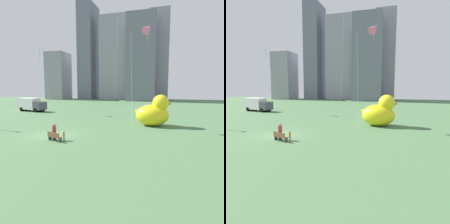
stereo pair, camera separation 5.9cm
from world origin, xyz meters
TOP-DOWN VIEW (x-y plane):
  - ground_plane at (0.00, 0.00)m, footprint 140.00×140.00m
  - park_bench at (1.33, -2.12)m, footprint 1.73×0.99m
  - person_adult at (1.05, -1.64)m, footprint 0.42×0.42m
  - person_child at (2.11, -1.62)m, footprint 0.22×0.22m
  - giant_inflatable_duck at (10.12, 8.36)m, footprint 5.12×3.28m
  - box_truck at (-16.57, 18.01)m, footprint 6.89×3.51m
  - city_skyline at (-9.26, 63.36)m, footprint 49.98×19.77m
  - kite_teal at (-13.00, 16.79)m, footprint 1.89×2.88m
  - kite_pink at (9.33, 6.35)m, footprint 3.28×3.71m

SIDE VIEW (x-z plane):
  - ground_plane at x=0.00m, z-range 0.00..0.00m
  - park_bench at x=1.33m, z-range 0.03..0.93m
  - person_child at x=2.11m, z-range 0.05..0.96m
  - person_adult at x=1.05m, z-range 0.09..1.79m
  - box_truck at x=-16.57m, z-range 0.03..2.88m
  - giant_inflatable_duck at x=10.12m, z-range -0.32..3.92m
  - kite_teal at x=-13.00m, z-range 5.16..17.91m
  - kite_pink at x=9.33m, z-range 5.71..18.74m
  - city_skyline at x=-9.26m, z-range -3.23..36.77m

